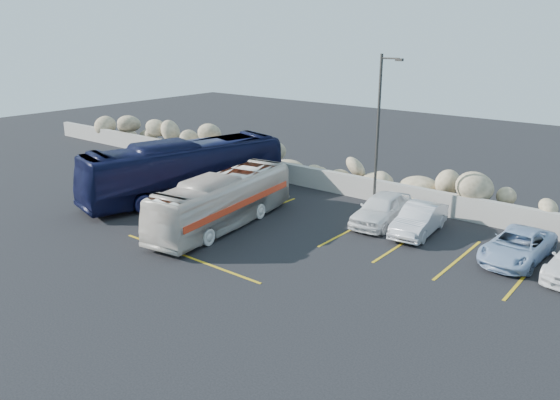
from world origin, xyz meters
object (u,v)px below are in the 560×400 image
Objects in this scene: vintage_bus at (223,201)px; car_d at (518,246)px; tour_coach at (185,170)px; car_b at (419,219)px; lamppost at (379,133)px; car_a at (382,209)px.

vintage_bus is 2.05× the size of car_d.
car_b is (12.71, 2.91, -0.94)m from tour_coach.
vintage_bus is at bearing -152.58° from car_b.
car_a is at bearing -40.21° from lamppost.
lamppost is 8.16m from car_d.
car_d is (17.19, 2.54, -1.00)m from tour_coach.
car_b is 0.94× the size of car_d.
lamppost is 1.81× the size of car_d.
tour_coach reaches higher than car_b.
car_b is (7.79, 4.93, -0.58)m from vintage_bus.
car_d is at bearing 22.62° from tour_coach.
car_d is (6.49, -0.46, -0.13)m from car_a.
car_b is 4.50m from car_d.
car_a is 2.01m from car_b.
vintage_bus is 5.33m from tour_coach.
car_a is (5.79, 5.03, -0.52)m from vintage_bus.
tour_coach is 13.07m from car_b.
car_a is at bearing 29.90° from tour_coach.
car_a reaches higher than car_d.
lamppost is at bearing 135.53° from car_a.
lamppost is 1.93× the size of car_b.
tour_coach is at bearing -172.02° from car_b.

